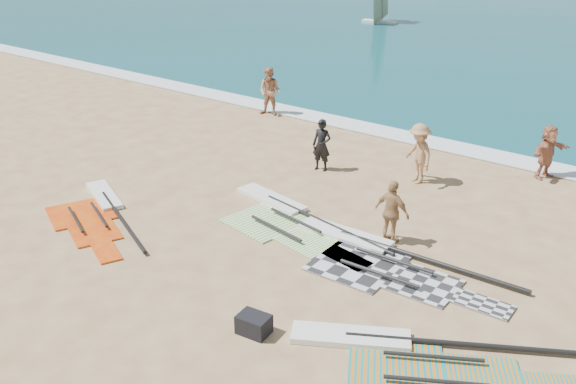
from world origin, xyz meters
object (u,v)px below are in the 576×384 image
Objects in this scene: rig_green at (286,217)px; beachgoer_back at (392,212)px; rig_orange at (408,357)px; rig_grey at (377,257)px; rig_red at (98,212)px; beachgoer_mid at (419,153)px; beachgoer_right at (547,152)px; gear_bag_near at (254,324)px; beachgoer_left at (270,92)px; person_wetsuit at (322,145)px.

beachgoer_back is (2.86, 0.55, 0.77)m from rig_green.
rig_orange is 3.27× the size of beachgoer_back.
rig_grey is 7.72m from rig_red.
beachgoer_mid reaches higher than beachgoer_right.
gear_bag_near is 11.74m from beachgoer_right.
rig_green is 9.55m from beachgoer_left.
rig_green is 4.80m from beachgoer_mid.
rig_orange is 2.91× the size of beachgoer_mid.
rig_orange is 8.64× the size of gear_bag_near.
rig_green is 6.27m from rig_orange.
beachgoer_left reaches higher than beachgoer_right.
beachgoer_back is (-0.16, 0.94, 0.77)m from rig_grey.
person_wetsuit reaches higher than rig_orange.
beachgoer_right is (1.73, 6.61, 0.02)m from beachgoer_back.
rig_grey is 1.06× the size of rig_green.
rig_green is at bearing 57.23° from rig_red.
beachgoer_back is (4.11, -2.95, -0.01)m from person_wetsuit.
beachgoer_mid is (2.87, 0.93, 0.09)m from person_wetsuit.
gear_bag_near is (-2.79, -1.10, 0.15)m from rig_orange.
rig_orange is (2.33, -2.90, -0.00)m from rig_grey.
person_wetsuit is at bearing 142.96° from beachgoer_right.
beachgoer_right reaches higher than rig_green.
beachgoer_left is (-8.81, 11.54, 0.77)m from gear_bag_near.
beachgoer_right is at bearing 67.48° from rig_green.
gear_bag_near is 0.38× the size of beachgoer_back.
beachgoer_right is at bearing 72.31° from rig_red.
person_wetsuit is at bearing -128.92° from beachgoer_mid.
rig_grey is 3.72m from rig_orange.
rig_grey is 1.10× the size of rig_orange.
rig_orange is at bearing 21.27° from rig_red.
gear_bag_near reaches higher than rig_grey.
beachgoer_mid reaches higher than rig_red.
beachgoer_right reaches higher than rig_orange.
rig_red is 13.40m from beachgoer_right.
rig_green is at bearing -76.96° from beachgoer_mid.
rig_grey is at bearing -53.28° from beachgoer_left.
beachgoer_back is at bearing -47.26° from person_wetsuit.
beachgoer_left is at bearing 127.37° from gear_bag_near.
person_wetsuit is 1.01× the size of beachgoer_back.
gear_bag_near is 8.78m from person_wetsuit.
rig_orange is at bearing -56.15° from beachgoer_left.
rig_green is at bearing -81.88° from person_wetsuit.
beachgoer_back is at bearing -50.11° from beachgoer_left.
rig_red is 7.04m from gear_bag_near.
rig_green is 8.96× the size of gear_bag_near.
beachgoer_right is (1.56, 7.55, 0.79)m from rig_grey.
person_wetsuit reaches higher than rig_red.
beachgoer_mid is 1.10× the size of beachgoer_right.
beachgoer_left is 11.25m from beachgoer_back.
rig_grey is 1.22m from beachgoer_back.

